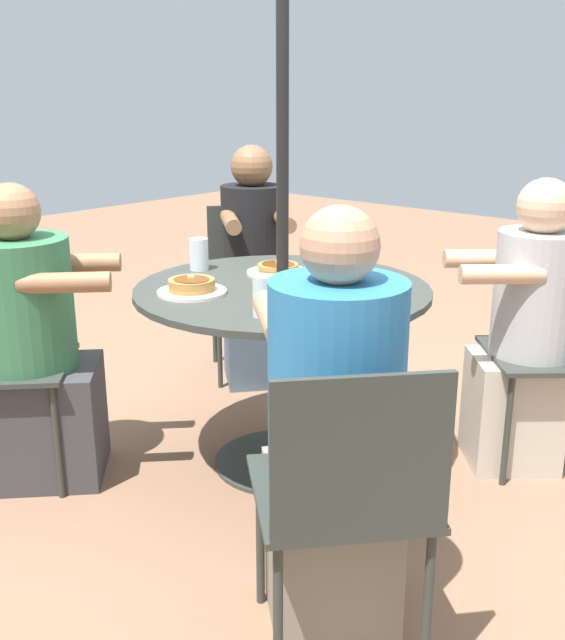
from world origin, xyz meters
name	(u,v)px	position (x,y,z in m)	size (l,w,h in m)	color
ground_plane	(282,462)	(0.00, 0.00, 0.00)	(12.00, 12.00, 0.00)	#8C664C
patio_table	(282,326)	(0.00, 0.00, 0.57)	(1.09, 1.09, 0.72)	#383D38
umbrella_pole	(282,147)	(0.00, 0.00, 1.22)	(0.04, 0.04, 2.44)	black
diner_north	(525,338)	(-0.68, -0.61, 0.52)	(0.53, 0.52, 1.11)	beige
patio_chair_east	(250,276)	(0.83, -0.69, 0.49)	(0.60, 0.60, 0.84)	#333833
diner_east	(253,274)	(0.70, -0.59, 0.54)	(0.55, 0.53, 1.16)	slate
diner_south	(34,351)	(0.63, 0.66, 0.50)	(0.59, 0.60, 1.11)	#3D3D42
patio_chair_west	(347,492)	(-0.82, 0.70, 0.49)	(0.60, 0.60, 0.84)	#333833
diner_west	(333,447)	(-0.69, 0.60, 0.53)	(0.56, 0.55, 1.16)	gray
pancake_plate_a	(192,287)	(0.18, 0.28, 0.74)	(0.25, 0.25, 0.06)	silver
pancake_plate_b	(278,270)	(0.14, -0.14, 0.74)	(0.25, 0.25, 0.05)	silver
pancake_plate_c	(292,293)	(-0.14, 0.12, 0.74)	(0.25, 0.25, 0.07)	silver
pancake_plate_d	(372,282)	(-0.26, -0.19, 0.74)	(0.25, 0.25, 0.06)	silver
syrup_bottle	(341,295)	(-0.34, 0.11, 0.77)	(0.09, 0.07, 0.14)	brown
coffee_cup	(334,306)	(-0.39, 0.21, 0.77)	(0.09, 0.09, 0.10)	white
drinking_glass_a	(263,296)	(-0.20, 0.32, 0.78)	(0.07, 0.07, 0.13)	silver
drinking_glass_b	(199,254)	(0.43, 0.02, 0.78)	(0.08, 0.08, 0.13)	silver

